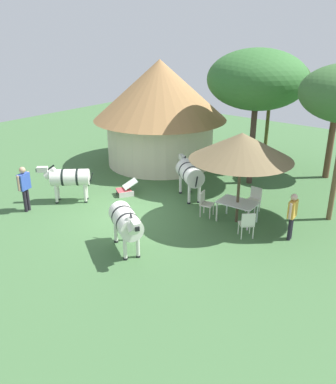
# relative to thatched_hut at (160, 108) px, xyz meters

# --- Properties ---
(ground_plane) EXTENTS (36.00, 36.00, 0.00)m
(ground_plane) POSITION_rel_thatched_hut_xyz_m (3.16, -5.45, -2.73)
(ground_plane) COLOR #40683B
(thatched_hut) EXTENTS (6.35, 6.35, 4.94)m
(thatched_hut) POSITION_rel_thatched_hut_xyz_m (0.00, 0.00, 0.00)
(thatched_hut) COLOR beige
(thatched_hut) RESTS_ON ground_plane
(shade_umbrella) EXTENTS (3.42, 3.42, 3.15)m
(shade_umbrella) POSITION_rel_thatched_hut_xyz_m (6.29, -3.50, -0.03)
(shade_umbrella) COLOR #4D3E2C
(shade_umbrella) RESTS_ON ground_plane
(patio_dining_table) EXTENTS (1.33, 0.91, 0.74)m
(patio_dining_table) POSITION_rel_thatched_hut_xyz_m (6.29, -3.50, -2.08)
(patio_dining_table) COLOR silver
(patio_dining_table) RESTS_ON ground_plane
(patio_chair_east_end) EXTENTS (0.46, 0.44, 0.90)m
(patio_chair_east_end) POSITION_rel_thatched_hut_xyz_m (6.33, -2.32, -2.21)
(patio_chair_east_end) COLOR white
(patio_chair_east_end) RESTS_ON ground_plane
(patio_chair_near_lawn) EXTENTS (0.51, 0.52, 0.90)m
(patio_chair_near_lawn) POSITION_rel_thatched_hut_xyz_m (5.14, -3.77, -2.21)
(patio_chair_near_lawn) COLOR silver
(patio_chair_near_lawn) RESTS_ON ground_plane
(patio_chair_near_hut) EXTENTS (0.61, 0.61, 0.90)m
(patio_chair_near_hut) POSITION_rel_thatched_hut_xyz_m (7.12, -4.34, -2.21)
(patio_chair_near_hut) COLOR silver
(patio_chair_near_hut) RESTS_ON ground_plane
(guest_beside_umbrella) EXTENTS (0.23, 0.56, 1.56)m
(guest_beside_umbrella) POSITION_rel_thatched_hut_xyz_m (8.24, -3.57, -1.80)
(guest_beside_umbrella) COLOR black
(guest_beside_umbrella) RESTS_ON ground_plane
(standing_watcher) EXTENTS (0.32, 0.59, 1.70)m
(standing_watcher) POSITION_rel_thatched_hut_xyz_m (-0.19, -7.48, -1.71)
(standing_watcher) COLOR black
(standing_watcher) RESTS_ON ground_plane
(striped_lounge_chair) EXTENTS (0.88, 0.97, 0.60)m
(striped_lounge_chair) POSITION_rel_thatched_hut_xyz_m (1.58, -4.09, -2.48)
(striped_lounge_chair) COLOR #C8444A
(striped_lounge_chair) RESTS_ON ground_plane
(zebra_nearest_camera) EXTENTS (1.90, 1.37, 1.49)m
(zebra_nearest_camera) POSITION_rel_thatched_hut_xyz_m (4.68, -7.29, -1.77)
(zebra_nearest_camera) COLOR silver
(zebra_nearest_camera) RESTS_ON ground_plane
(zebra_by_umbrella) EXTENTS (1.85, 1.51, 1.55)m
(zebra_by_umbrella) POSITION_rel_thatched_hut_xyz_m (3.71, -2.74, -1.72)
(zebra_by_umbrella) COLOR silver
(zebra_by_umbrella) RESTS_ON ground_plane
(zebra_toward_hut) EXTENTS (1.71, 1.59, 1.50)m
(zebra_toward_hut) POSITION_rel_thatched_hut_xyz_m (0.34, -5.91, -1.77)
(zebra_toward_hut) COLOR silver
(zebra_toward_hut) RESTS_ON ground_plane
(acacia_tree_right_background) EXTENTS (3.55, 3.55, 5.12)m
(acacia_tree_right_background) POSITION_rel_thatched_hut_xyz_m (4.08, 3.14, 1.31)
(acacia_tree_right_background) COLOR #504E22
(acacia_tree_right_background) RESTS_ON ground_plane
(acacia_tree_left_background) EXTENTS (3.98, 3.98, 5.56)m
(acacia_tree_left_background) POSITION_rel_thatched_hut_xyz_m (4.81, 0.21, 1.62)
(acacia_tree_left_background) COLOR #44302A
(acacia_tree_left_background) RESTS_ON ground_plane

